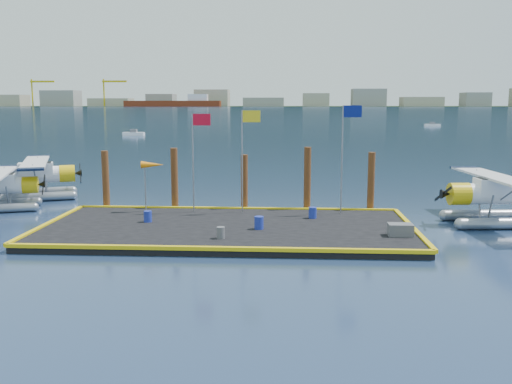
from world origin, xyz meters
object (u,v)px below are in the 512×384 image
at_px(piling_0, 106,182).
at_px(piling_3, 307,181).
at_px(crate, 400,230).
at_px(seaplane_c, 30,177).
at_px(flagpole_blue, 346,143).
at_px(drum_0, 148,216).
at_px(flagpole_yellow, 245,145).
at_px(drum_4, 313,213).
at_px(piling_1, 175,181).
at_px(seaplane_d, 504,197).
at_px(drum_2, 259,223).
at_px(piling_2, 244,184).
at_px(windsock, 152,166).
at_px(drum_3, 221,233).
at_px(piling_4, 371,184).
at_px(flagpole_red, 196,147).

xyz_separation_m(piling_0, piling_3, (13.00, 0.00, 0.15)).
bearing_deg(crate, seaplane_c, 154.30).
bearing_deg(flagpole_blue, drum_0, -164.41).
bearing_deg(piling_3, drum_0, -152.42).
relative_size(flagpole_blue, piling_3, 1.51).
height_order(flagpole_yellow, piling_0, flagpole_yellow).
xyz_separation_m(flagpole_yellow, flagpole_blue, (5.99, -0.00, 0.17)).
relative_size(drum_4, piling_1, 0.15).
bearing_deg(drum_0, flagpole_yellow, 30.75).
xyz_separation_m(drum_4, flagpole_yellow, (-4.03, 1.54, 3.79)).
bearing_deg(seaplane_d, piling_3, 72.49).
height_order(drum_2, crate, drum_2).
bearing_deg(flagpole_blue, piling_2, 165.52).
relative_size(windsock, piling_3, 0.73).
xyz_separation_m(flagpole_yellow, piling_2, (-0.20, 1.60, -2.61)).
bearing_deg(flagpole_yellow, drum_4, -20.86).
height_order(seaplane_d, crate, seaplane_d).
distance_m(drum_3, piling_4, 12.03).
bearing_deg(piling_4, piling_1, 180.00).
bearing_deg(drum_3, flagpole_red, 108.54).
height_order(flagpole_blue, windsock, flagpole_blue).
distance_m(drum_0, piling_4, 13.99).
xyz_separation_m(flagpole_blue, piling_0, (-15.20, 1.60, -2.69)).
bearing_deg(piling_3, seaplane_d, -12.04).
bearing_deg(piling_1, flagpole_blue, -8.51).
bearing_deg(drum_2, flagpole_yellow, 103.06).
xyz_separation_m(seaplane_d, piling_3, (-11.34, 2.42, 0.50)).
relative_size(crate, flagpole_blue, 0.19).
relative_size(seaplane_d, flagpole_blue, 1.65).
distance_m(crate, piling_3, 8.70).
bearing_deg(flagpole_blue, piling_0, 173.99).
bearing_deg(piling_4, piling_2, 180.00).
relative_size(seaplane_d, piling_3, 2.49).
xyz_separation_m(flagpole_red, flagpole_blue, (8.99, -0.00, 0.29)).
bearing_deg(flagpole_yellow, flagpole_blue, -0.00).
height_order(windsock, piling_1, piling_1).
bearing_deg(seaplane_c, drum_2, 37.12).
distance_m(crate, flagpole_yellow, 10.76).
relative_size(seaplane_c, flagpole_blue, 1.58).
relative_size(crate, piling_2, 0.32).
bearing_deg(flagpole_red, crate, -26.78).
distance_m(drum_2, flagpole_yellow, 6.04).
height_order(drum_2, flagpole_red, flagpole_red).
height_order(drum_0, piling_2, piling_2).
xyz_separation_m(drum_4, piling_4, (3.76, 3.14, 1.28)).
distance_m(drum_0, flagpole_red, 5.36).
relative_size(drum_3, flagpole_blue, 0.09).
relative_size(drum_0, flagpole_red, 0.10).
distance_m(seaplane_d, flagpole_red, 18.36).
relative_size(drum_4, windsock, 0.21).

